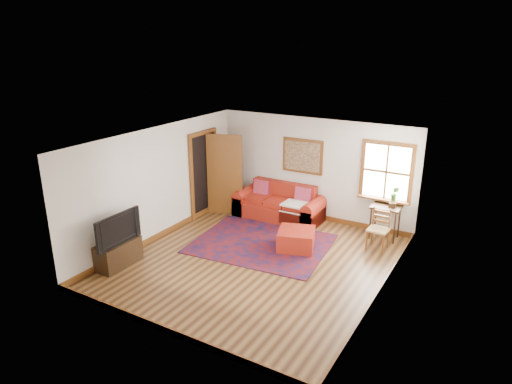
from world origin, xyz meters
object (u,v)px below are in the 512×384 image
Objects in this scene: side_table at (386,211)px; red_leather_sofa at (279,207)px; media_cabinet at (118,253)px; red_ottoman at (296,239)px; ladder_back_chair at (379,227)px.

red_leather_sofa is at bearing -177.78° from side_table.
media_cabinet is at bearing -136.63° from side_table.
side_table is at bearing 27.11° from red_ottoman.
side_table is 5.75m from media_cabinet.
ladder_back_chair is at bearing -86.93° from side_table.
red_leather_sofa is 2.94× the size of red_ottoman.
red_ottoman is 0.81× the size of media_cabinet.
side_table is at bearing 43.37° from media_cabinet.
red_ottoman is 1.77m from ladder_back_chair.
media_cabinet is (-2.71, -2.44, 0.04)m from red_ottoman.
red_ottoman is 0.84× the size of ladder_back_chair.
red_leather_sofa reaches higher than side_table.
red_ottoman is at bearing -51.02° from red_leather_sofa.
red_leather_sofa reaches higher than media_cabinet.
red_leather_sofa is 2.88× the size of side_table.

